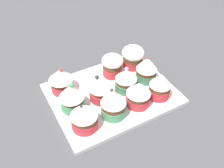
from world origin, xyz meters
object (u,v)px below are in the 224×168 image
Objects in this scene: cupcake_6 at (71,96)px; cupcake_0 at (133,56)px; baking_tray at (112,94)px; cupcake_5 at (101,88)px; cupcake_7 at (160,85)px; cupcake_4 at (126,80)px; cupcake_1 at (112,65)px; cupcake_8 at (138,94)px; cupcake_9 at (113,103)px; cupcake_3 at (146,68)px; cupcake_2 at (61,80)px; cupcake_10 at (84,116)px.

cupcake_0 is at bearing -162.56° from cupcake_6.
baking_tray is 4.21× the size of cupcake_5.
cupcake_4 is at bearing -46.37° from cupcake_7.
cupcake_8 is at bearing 89.66° from cupcake_1.
cupcake_4 is at bearing -139.55° from cupcake_9.
cupcake_8 is (7.26, 13.80, 0.14)cm from cupcake_0.
baking_tray is 4.61× the size of cupcake_4.
cupcake_6 is at bearing -42.04° from cupcake_9.
cupcake_3 is (-7.03, 6.05, 0.34)cm from cupcake_1.
cupcake_6 reaches higher than baking_tray.
cupcake_1 is 13.21cm from cupcake_8.
cupcake_3 reaches higher than cupcake_2.
cupcake_1 is at bearing -89.11° from cupcake_4.
cupcake_2 and cupcake_7 have the same top height.
cupcake_5 is 7.58cm from cupcake_6.
baking_tray is 4.33× the size of cupcake_7.
cupcake_5 reaches higher than baking_tray.
cupcake_5 is (14.35, 0.99, -0.11)cm from cupcake_3.
cupcake_3 is 1.10× the size of cupcake_10.
cupcake_6 is at bearing 0.76° from cupcake_3.
cupcake_5 is (7.43, -0.06, 0.40)cm from cupcake_4.
cupcake_6 is (7.54, -0.70, 0.29)cm from cupcake_5.
cupcake_9 is at bearing 0.60° from cupcake_8.
baking_tray is at bearing 179.29° from cupcake_6.
cupcake_2 is 20.28cm from cupcake_8.
cupcake_7 is (-6.24, 13.53, 0.25)cm from cupcake_1.
cupcake_5 is (14.49, 7.63, 0.24)cm from cupcake_0.
baking_tray is at bearing -35.27° from cupcake_7.
cupcake_8 is at bearing 62.25° from cupcake_0.
cupcake_6 is (14.85, 6.34, 0.52)cm from cupcake_1.
baking_tray is 8.72cm from cupcake_8.
cupcake_6 is 22.29cm from cupcake_7.
baking_tray is 4.83× the size of cupcake_1.
cupcake_2 is 10.79cm from cupcake_5.
cupcake_6 is 16.30cm from cupcake_8.
cupcake_0 is at bearing -147.64° from cupcake_10.
cupcake_4 is 15.00cm from cupcake_6.
cupcake_8 reaches higher than cupcake_4.
cupcake_4 is at bearing 47.38° from cupcake_0.
cupcake_9 is at bearing -1.04° from cupcake_7.
cupcake_2 reaches higher than cupcake_1.
cupcake_7 is at bearing 161.17° from cupcake_6.
cupcake_6 is 0.99× the size of cupcake_9.
cupcake_4 is 7.44cm from cupcake_5.
cupcake_5 is 1.08× the size of cupcake_8.
cupcake_8 is 0.87× the size of cupcake_9.
cupcake_6 reaches higher than cupcake_1.
cupcake_6 reaches higher than cupcake_10.
cupcake_4 is (-14.95, 7.79, -0.40)cm from cupcake_2.
cupcake_8 is at bearing 45.21° from cupcake_3.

